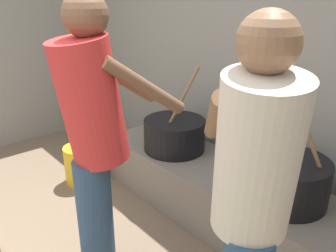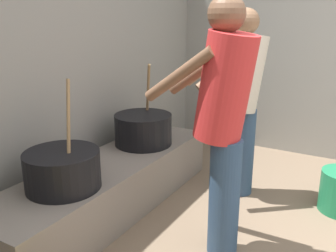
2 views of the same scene
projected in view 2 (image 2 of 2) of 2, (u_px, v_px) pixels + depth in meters
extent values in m
cube|color=gray|center=(37.00, 68.00, 2.78)|extent=(4.97, 0.20, 2.30)
cube|color=slate|center=(111.00, 186.00, 2.95)|extent=(2.23, 0.60, 0.41)
cylinder|color=black|center=(143.00, 129.00, 3.27)|extent=(0.51, 0.51, 0.27)
cylinder|color=#937047|center=(148.00, 91.00, 3.25)|extent=(0.21, 0.18, 0.51)
cylinder|color=black|center=(63.00, 170.00, 2.43)|extent=(0.50, 0.50, 0.26)
cylinder|color=#937047|center=(68.00, 119.00, 2.41)|extent=(0.22, 0.17, 0.51)
cylinder|color=navy|center=(224.00, 198.00, 2.36)|extent=(0.20, 0.20, 0.79)
cylinder|color=red|center=(225.00, 88.00, 2.17)|extent=(0.33, 0.41, 0.68)
sphere|color=brown|center=(227.00, 14.00, 2.05)|extent=(0.22, 0.22, 0.22)
cylinder|color=brown|center=(201.00, 70.00, 2.38)|extent=(0.10, 0.49, 0.37)
cylinder|color=brown|center=(179.00, 75.00, 2.17)|extent=(0.10, 0.49, 0.37)
cylinder|color=navy|center=(242.00, 152.00, 3.20)|extent=(0.20, 0.20, 0.77)
cylinder|color=beige|center=(244.00, 73.00, 2.99)|extent=(0.48, 0.48, 0.66)
sphere|color=brown|center=(246.00, 21.00, 2.87)|extent=(0.21, 0.21, 0.21)
cylinder|color=brown|center=(212.00, 64.00, 3.04)|extent=(0.38, 0.38, 0.36)
cylinder|color=brown|center=(225.00, 68.00, 2.79)|extent=(0.38, 0.38, 0.36)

